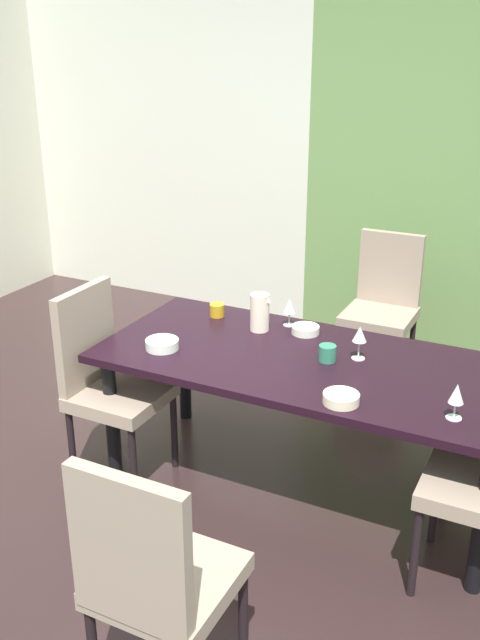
# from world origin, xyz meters

# --- Properties ---
(ground_plane) EXTENTS (5.92, 5.43, 0.02)m
(ground_plane) POSITION_xyz_m (0.00, 0.00, -0.01)
(ground_plane) COLOR #2D1E1F
(back_panel_interior) EXTENTS (2.73, 0.10, 2.87)m
(back_panel_interior) POSITION_xyz_m (-1.60, 2.67, 1.44)
(back_panel_interior) COLOR silver
(back_panel_interior) RESTS_ON ground_plane
(dining_table) EXTENTS (2.04, 0.93, 0.73)m
(dining_table) POSITION_xyz_m (0.65, 0.42, 0.66)
(dining_table) COLOR black
(dining_table) RESTS_ON ground_plane
(chair_head_far) EXTENTS (0.44, 0.45, 0.99)m
(chair_head_far) POSITION_xyz_m (0.63, 1.85, 0.56)
(chair_head_far) COLOR gray
(chair_head_far) RESTS_ON ground_plane
(chair_head_near) EXTENTS (0.44, 0.44, 1.01)m
(chair_head_near) POSITION_xyz_m (0.68, -1.00, 0.56)
(chair_head_near) COLOR gray
(chair_head_near) RESTS_ON ground_plane
(chair_left_near) EXTENTS (0.45, 0.44, 1.03)m
(chair_left_near) POSITION_xyz_m (-0.32, 0.10, 0.57)
(chair_left_near) COLOR gray
(chair_left_near) RESTS_ON ground_plane
(wine_glass_near_window) EXTENTS (0.07, 0.07, 0.16)m
(wine_glass_near_window) POSITION_xyz_m (1.39, 0.15, 0.84)
(wine_glass_near_window) COLOR silver
(wine_glass_near_window) RESTS_ON dining_table
(wine_glass_front) EXTENTS (0.07, 0.07, 0.17)m
(wine_glass_front) POSITION_xyz_m (0.87, 0.53, 0.86)
(wine_glass_front) COLOR silver
(wine_glass_front) RESTS_ON dining_table
(wine_glass_near_shelf) EXTENTS (0.07, 0.07, 0.15)m
(wine_glass_near_shelf) POSITION_xyz_m (0.40, 0.78, 0.84)
(wine_glass_near_shelf) COLOR silver
(wine_glass_near_shelf) RESTS_ON dining_table
(serving_bowl_center) EXTENTS (0.15, 0.15, 0.04)m
(serving_bowl_center) POSITION_xyz_m (0.52, 0.72, 0.75)
(serving_bowl_center) COLOR silver
(serving_bowl_center) RESTS_ON dining_table
(serving_bowl_east) EXTENTS (0.17, 0.17, 0.05)m
(serving_bowl_east) POSITION_xyz_m (-0.05, 0.21, 0.76)
(serving_bowl_east) COLOR white
(serving_bowl_east) RESTS_ON dining_table
(serving_bowl_south) EXTENTS (0.16, 0.16, 0.04)m
(serving_bowl_south) POSITION_xyz_m (0.94, 0.07, 0.76)
(serving_bowl_south) COLOR beige
(serving_bowl_south) RESTS_ON dining_table
(cup_west) EXTENTS (0.08, 0.08, 0.07)m
(cup_west) POSITION_xyz_m (-0.01, 0.72, 0.77)
(cup_west) COLOR #BD8D1A
(cup_west) RESTS_ON dining_table
(cup_north) EXTENTS (0.08, 0.08, 0.08)m
(cup_north) POSITION_xyz_m (0.74, 0.44, 0.77)
(cup_north) COLOR #2F795D
(cup_north) RESTS_ON dining_table
(pitcher_rear) EXTENTS (0.11, 0.10, 0.20)m
(pitcher_rear) POSITION_xyz_m (0.29, 0.65, 0.84)
(pitcher_rear) COLOR #F3E2C7
(pitcher_rear) RESTS_ON dining_table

